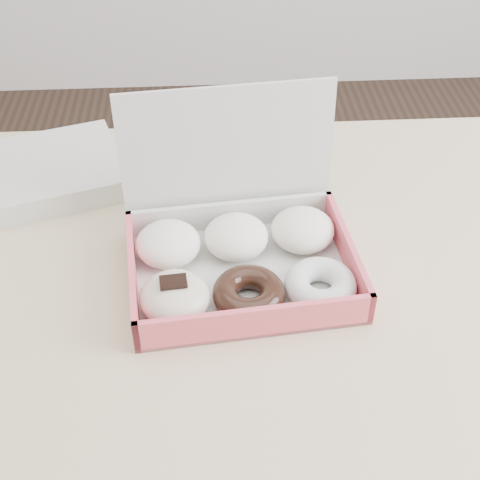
{
  "coord_description": "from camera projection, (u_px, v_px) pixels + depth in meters",
  "views": [
    {
      "loc": [
        -0.14,
        -0.73,
        1.43
      ],
      "look_at": [
        -0.1,
        -0.02,
        0.82
      ],
      "focal_mm": 50.0,
      "sensor_mm": 36.0,
      "label": 1
    }
  ],
  "objects": [
    {
      "name": "table",
      "position": [
        301.0,
        298.0,
        1.06
      ],
      "size": [
        1.2,
        0.8,
        0.75
      ],
      "color": "#CFB488",
      "rests_on": "ground"
    },
    {
      "name": "donut_box",
      "position": [
        238.0,
        251.0,
        0.97
      ],
      "size": [
        0.35,
        0.3,
        0.24
      ],
      "rotation": [
        0.0,
        0.0,
        0.1
      ],
      "color": "silver",
      "rests_on": "table"
    },
    {
      "name": "newspapers",
      "position": [
        44.0,
        173.0,
        1.14
      ],
      "size": [
        0.31,
        0.28,
        0.04
      ],
      "primitive_type": "cube",
      "rotation": [
        0.0,
        0.0,
        0.31
      ],
      "color": "silver",
      "rests_on": "table"
    }
  ]
}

